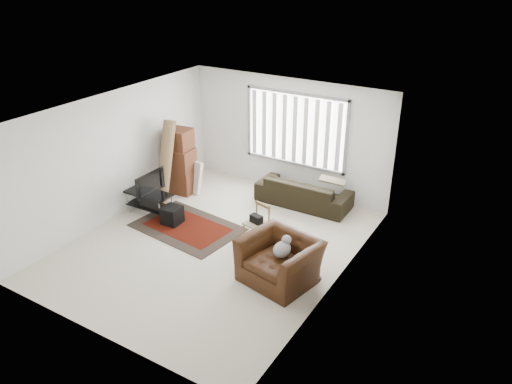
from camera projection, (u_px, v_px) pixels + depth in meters
room at (229, 153)px, 9.42m from camera, size 6.00×6.02×2.71m
persian_rug at (187, 227)px, 10.39m from camera, size 2.30×1.67×0.02m
tv_stand at (149, 199)px, 10.78m from camera, size 1.04×0.47×0.52m
tv at (147, 182)px, 10.61m from camera, size 0.11×0.84×0.48m
subwoofer at (172, 215)px, 10.46m from camera, size 0.38×0.38×0.37m
moving_boxes at (181, 163)px, 11.69m from camera, size 0.67×0.62×1.54m
white_flatpack at (192, 176)px, 11.84m from camera, size 0.64×0.36×0.77m
rolled_rug at (166, 162)px, 11.16m from camera, size 0.32×0.83×1.88m
sofa at (304, 188)px, 11.18m from camera, size 2.14×0.94×0.82m
side_chair at (257, 221)px, 9.78m from camera, size 0.49×0.49×0.75m
armchair at (280, 257)px, 8.55m from camera, size 1.43×1.31×0.92m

